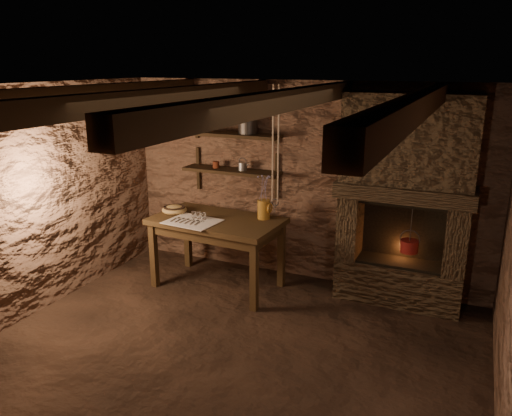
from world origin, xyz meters
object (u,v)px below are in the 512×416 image
at_px(work_table, 218,250).
at_px(wooden_bowl, 174,210).
at_px(iron_stockpot, 248,127).
at_px(stoneware_jug, 264,200).
at_px(red_pot, 409,245).

height_order(work_table, wooden_bowl, wooden_bowl).
bearing_deg(work_table, iron_stockpot, 78.02).
bearing_deg(work_table, stoneware_jug, 27.07).
bearing_deg(wooden_bowl, stoneware_jug, 11.49).
height_order(stoneware_jug, wooden_bowl, stoneware_jug).
xyz_separation_m(work_table, iron_stockpot, (0.15, 0.55, 1.40)).
distance_m(wooden_bowl, iron_stockpot, 1.33).
xyz_separation_m(work_table, wooden_bowl, (-0.58, 0.00, 0.43)).
height_order(wooden_bowl, red_pot, red_pot).
distance_m(stoneware_jug, iron_stockpot, 0.92).
height_order(work_table, red_pot, red_pot).
bearing_deg(red_pot, work_table, -168.58).
relative_size(stoneware_jug, wooden_bowl, 1.72).
distance_m(work_table, iron_stockpot, 1.51).
bearing_deg(iron_stockpot, red_pot, -3.48).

